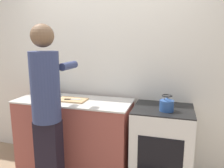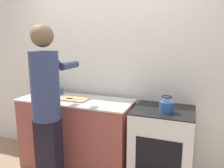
% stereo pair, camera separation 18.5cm
% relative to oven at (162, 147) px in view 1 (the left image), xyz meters
% --- Properties ---
extents(wall_back, '(8.00, 0.05, 2.60)m').
position_rel_oven_xyz_m(wall_back, '(-0.74, 0.36, 0.84)').
color(wall_back, silver).
rests_on(wall_back, ground_plane).
extents(counter, '(1.46, 0.58, 0.94)m').
position_rel_oven_xyz_m(counter, '(-1.10, -0.01, 0.01)').
color(counter, '#9E4C42').
rests_on(counter, ground_plane).
extents(oven, '(0.66, 0.59, 0.93)m').
position_rel_oven_xyz_m(oven, '(0.00, 0.00, 0.00)').
color(oven, silver).
rests_on(oven, ground_plane).
extents(person, '(0.33, 0.57, 1.83)m').
position_rel_oven_xyz_m(person, '(-1.14, -0.53, 0.55)').
color(person, black).
rests_on(person, ground_plane).
extents(cutting_board, '(0.36, 0.22, 0.02)m').
position_rel_oven_xyz_m(cutting_board, '(-1.10, -0.04, 0.48)').
color(cutting_board, tan).
rests_on(cutting_board, counter).
extents(knife, '(0.20, 0.08, 0.01)m').
position_rel_oven_xyz_m(knife, '(-1.09, -0.05, 0.50)').
color(knife, silver).
rests_on(knife, cutting_board).
extents(kettle, '(0.15, 0.15, 0.17)m').
position_rel_oven_xyz_m(kettle, '(0.04, -0.09, 0.54)').
color(kettle, '#284C8C').
rests_on(kettle, oven).
extents(bowl_prep, '(0.16, 0.16, 0.08)m').
position_rel_oven_xyz_m(bowl_prep, '(-1.47, 0.16, 0.51)').
color(bowl_prep, '#426684').
rests_on(bowl_prep, counter).
extents(canister_jar, '(0.14, 0.14, 0.17)m').
position_rel_oven_xyz_m(canister_jar, '(-1.62, 0.02, 0.56)').
color(canister_jar, '#756047').
rests_on(canister_jar, counter).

